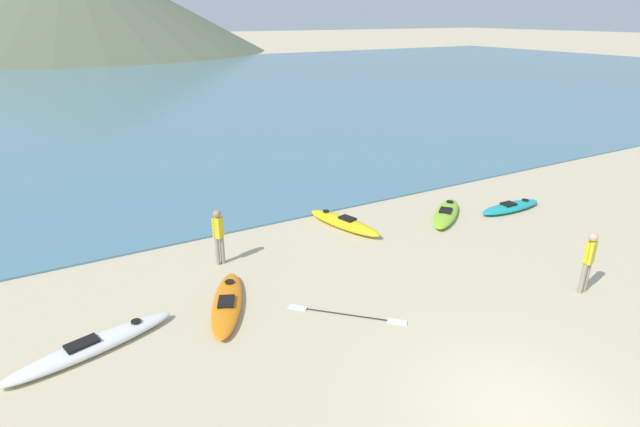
# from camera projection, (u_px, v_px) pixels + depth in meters

# --- Properties ---
(ground_plane) EXTENTS (400.00, 400.00, 0.00)m
(ground_plane) POSITION_uv_depth(u_px,v_px,m) (519.00, 414.00, 8.65)
(ground_plane) COLOR #C6B793
(bay_water) EXTENTS (160.00, 70.00, 0.06)m
(bay_water) POSITION_uv_depth(u_px,v_px,m) (112.00, 91.00, 44.77)
(bay_water) COLOR teal
(bay_water) RESTS_ON ground_plane
(far_hill_midright) EXTENTS (67.50, 67.50, 17.81)m
(far_hill_midright) POSITION_uv_depth(u_px,v_px,m) (73.00, 0.00, 88.96)
(far_hill_midright) COLOR #5B664C
(far_hill_midright) RESTS_ON ground_plane
(kayak_on_sand_0) EXTENTS (1.81, 2.91, 0.29)m
(kayak_on_sand_0) POSITION_uv_depth(u_px,v_px,m) (227.00, 303.00, 11.73)
(kayak_on_sand_0) COLOR orange
(kayak_on_sand_0) RESTS_ON ground_plane
(kayak_on_sand_1) EXTENTS (2.68, 0.69, 0.30)m
(kayak_on_sand_1) POSITION_uv_depth(u_px,v_px,m) (511.00, 207.00, 17.59)
(kayak_on_sand_1) COLOR teal
(kayak_on_sand_1) RESTS_ON ground_plane
(kayak_on_sand_2) EXTENTS (3.54, 1.48, 0.32)m
(kayak_on_sand_2) POSITION_uv_depth(u_px,v_px,m) (92.00, 346.00, 10.19)
(kayak_on_sand_2) COLOR white
(kayak_on_sand_2) RESTS_ON ground_plane
(kayak_on_sand_3) EXTENTS (1.41, 2.99, 0.40)m
(kayak_on_sand_3) POSITION_uv_depth(u_px,v_px,m) (344.00, 223.00, 16.12)
(kayak_on_sand_3) COLOR yellow
(kayak_on_sand_3) RESTS_ON ground_plane
(kayak_on_sand_4) EXTENTS (2.70, 2.34, 0.34)m
(kayak_on_sand_4) POSITION_uv_depth(u_px,v_px,m) (446.00, 213.00, 16.98)
(kayak_on_sand_4) COLOR #8CCC2D
(kayak_on_sand_4) RESTS_ON ground_plane
(person_near_foreground) EXTENTS (0.33, 0.23, 1.61)m
(person_near_foreground) POSITION_uv_depth(u_px,v_px,m) (589.00, 259.00, 12.11)
(person_near_foreground) COLOR gray
(person_near_foreground) RESTS_ON ground_plane
(person_near_waterline) EXTENTS (0.32, 0.28, 1.60)m
(person_near_waterline) POSITION_uv_depth(u_px,v_px,m) (219.00, 234.00, 13.52)
(person_near_waterline) COLOR gray
(person_near_waterline) RESTS_ON ground_plane
(loose_paddle) EXTENTS (2.12, 2.07, 0.03)m
(loose_paddle) POSITION_uv_depth(u_px,v_px,m) (346.00, 315.00, 11.48)
(loose_paddle) COLOR black
(loose_paddle) RESTS_ON ground_plane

